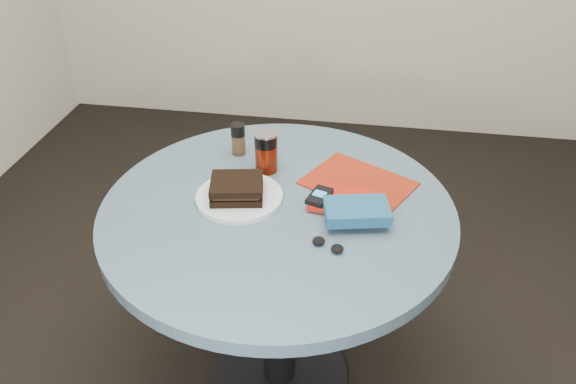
# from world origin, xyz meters

# --- Properties ---
(ground) EXTENTS (4.00, 4.00, 0.00)m
(ground) POSITION_xyz_m (0.00, 0.00, 0.00)
(ground) COLOR black
(ground) RESTS_ON ground
(table) EXTENTS (1.00, 1.00, 0.75)m
(table) POSITION_xyz_m (0.00, 0.00, 0.59)
(table) COLOR black
(table) RESTS_ON ground
(plate) EXTENTS (0.25, 0.25, 0.02)m
(plate) POSITION_xyz_m (-0.11, 0.01, 0.76)
(plate) COLOR silver
(plate) RESTS_ON table
(sandwich) EXTENTS (0.17, 0.15, 0.05)m
(sandwich) POSITION_xyz_m (-0.12, 0.01, 0.79)
(sandwich) COLOR black
(sandwich) RESTS_ON plate
(soda_can) EXTENTS (0.07, 0.07, 0.13)m
(soda_can) POSITION_xyz_m (-0.07, 0.18, 0.82)
(soda_can) COLOR #561104
(soda_can) RESTS_ON table
(pepper_grinder) EXTENTS (0.06, 0.06, 0.10)m
(pepper_grinder) POSITION_xyz_m (-0.17, 0.27, 0.80)
(pepper_grinder) COLOR #442F1D
(pepper_grinder) RESTS_ON table
(magazine) EXTENTS (0.37, 0.34, 0.01)m
(magazine) POSITION_xyz_m (0.22, 0.15, 0.75)
(magazine) COLOR maroon
(magazine) RESTS_ON table
(red_book) EXTENTS (0.22, 0.16, 0.02)m
(red_book) POSITION_xyz_m (0.19, 0.03, 0.76)
(red_book) COLOR #A8180D
(red_book) RESTS_ON magazine
(novel) EXTENTS (0.19, 0.14, 0.03)m
(novel) POSITION_xyz_m (0.22, -0.04, 0.79)
(novel) COLOR navy
(novel) RESTS_ON red_book
(mp3_player) EXTENTS (0.07, 0.10, 0.02)m
(mp3_player) POSITION_xyz_m (0.12, 0.02, 0.78)
(mp3_player) COLOR black
(mp3_player) RESTS_ON red_book
(headphones) EXTENTS (0.09, 0.07, 0.02)m
(headphones) POSITION_xyz_m (0.16, -0.16, 0.76)
(headphones) COLOR black
(headphones) RESTS_ON table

